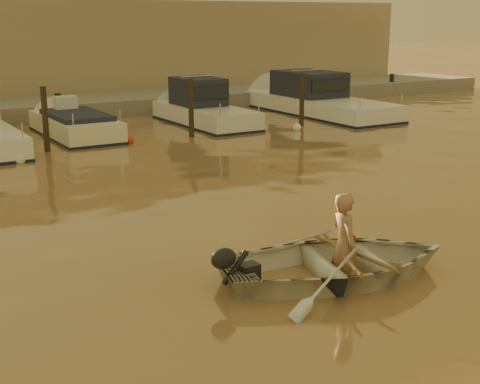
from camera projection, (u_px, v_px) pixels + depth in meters
ground_plane at (337, 315)px, 9.32m from camera, size 160.00×160.00×0.00m
dinghy at (338, 262)px, 10.57m from camera, size 4.33×3.54×0.78m
person at (344, 245)px, 10.53m from camera, size 0.55×0.70×1.70m
outboard_motor at (248, 272)px, 10.14m from camera, size 0.97×0.61×0.70m
oar_port at (353, 252)px, 10.60m from camera, size 0.14×2.10×0.13m
oar_starboard at (341, 253)px, 10.54m from camera, size 0.92×1.94×0.13m
moored_boat_3 at (75, 130)px, 23.21m from camera, size 1.94×5.64×0.95m
moored_boat_4 at (205, 108)px, 25.66m from camera, size 1.98×6.20×1.75m
moored_boat_5 at (320, 99)px, 28.44m from camera, size 2.62×8.67×1.75m
piling_2 at (45, 123)px, 20.42m from camera, size 0.18×0.18×2.20m
piling_3 at (191, 111)px, 22.92m from camera, size 0.18×0.18×2.20m
piling_4 at (302, 102)px, 25.27m from camera, size 0.18×0.18×2.20m
fender_c at (20, 160)px, 18.97m from camera, size 0.30×0.30×0.30m
fender_d at (129, 140)px, 22.03m from camera, size 0.30×0.30×0.30m
fender_e at (297, 127)px, 24.51m from camera, size 0.30×0.30×0.30m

